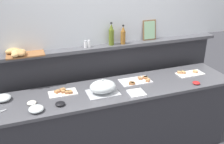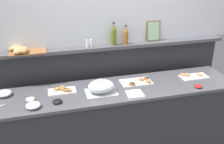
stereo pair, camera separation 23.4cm
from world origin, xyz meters
The scene contains 19 objects.
ground_plane centered at (0.00, 0.60, 0.00)m, with size 12.00×12.00×0.00m, color #38383D.
buffet_counter centered at (0.00, 0.00, 0.46)m, with size 2.72×0.62×0.92m.
back_ledge_unit centered at (0.00, 0.49, 0.68)m, with size 3.01×0.22×1.30m.
sandwich_platter_side centered at (0.96, 0.06, 0.93)m, with size 0.34×0.17×0.04m.
sandwich_platter_rear centered at (-0.63, 0.09, 0.93)m, with size 0.30×0.16×0.04m.
sandwich_platter_front centered at (0.24, 0.08, 0.93)m, with size 0.37×0.21×0.04m.
serving_cloche centered at (-0.23, -0.06, 0.99)m, with size 0.34×0.24×0.17m.
glass_bowl_large centered at (-0.94, -0.19, 0.95)m, with size 0.14×0.14×0.06m.
glass_bowl_medium centered at (-1.24, 0.14, 0.95)m, with size 0.16×0.16×0.06m.
condiment_bowl_teal centered at (-0.97, -0.04, 0.94)m, with size 0.09×0.09×0.03m, color silver.
condiment_bowl_cream centered at (0.86, -0.21, 0.94)m, with size 0.09×0.09×0.03m, color red.
condiment_bowl_red centered at (-0.70, -0.15, 0.94)m, with size 0.10×0.10×0.03m, color black.
napkin_stack centered at (0.11, -0.19, 0.93)m, with size 0.17×0.17×0.02m, color white.
vinegar_bottle_amber centered at (0.19, 0.40, 1.41)m, with size 0.06×0.06×0.24m.
olive_oil_bottle centered at (0.04, 0.41, 1.42)m, with size 0.06×0.06×0.28m.
salt_shaker centered at (-0.28, 0.41, 1.34)m, with size 0.03×0.03×0.09m.
pepper_shaker centered at (-0.24, 0.41, 1.34)m, with size 0.03×0.03×0.09m.
bread_basket centered at (-1.01, 0.38, 1.34)m, with size 0.41×0.30×0.08m.
framed_picture centered at (0.57, 0.45, 1.43)m, with size 0.18×0.05×0.25m.
Camera 2 is at (-0.75, -2.47, 2.26)m, focal length 41.28 mm.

